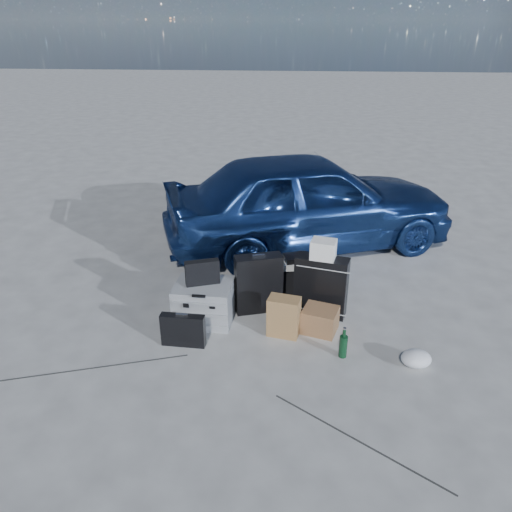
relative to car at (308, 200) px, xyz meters
The scene contains 15 objects.
ground 2.69m from the car, 101.66° to the right, with size 60.00×60.00×0.00m, color #BBBBB5.
car is the anchor object (origin of this frame).
pelican_case 2.45m from the car, 118.00° to the right, with size 0.61×0.50×0.44m, color #9B9FA0.
laptop_bag 2.40m from the car, 118.27° to the right, with size 0.36×0.09×0.27m, color black.
briefcase 2.94m from the car, 115.77° to the right, with size 0.45×0.10×0.35m, color black.
suitcase_left 1.98m from the car, 106.62° to the right, with size 0.52×0.19×0.68m, color black.
suitcase_right 1.91m from the car, 85.88° to the right, with size 0.57×0.21×0.69m, color black.
white_carton 1.88m from the car, 85.86° to the right, with size 0.26×0.21×0.21m, color white.
duffel_bag 1.50m from the car, 96.24° to the right, with size 0.72×0.31×0.36m, color black.
flat_box_white 1.45m from the car, 95.47° to the right, with size 0.41×0.31×0.07m, color white.
flat_box_black 1.45m from the car, 95.70° to the right, with size 0.30×0.21×0.06m, color black.
kraft_bag 2.39m from the car, 96.26° to the right, with size 0.32×0.19×0.43m, color #AE7E4B.
cardboard_box 2.30m from the car, 86.79° to the right, with size 0.35×0.31×0.26m, color olive.
plastic_bag 3.00m from the car, 69.59° to the right, with size 0.29×0.25×0.16m, color white.
green_bottle 2.74m from the car, 82.78° to the right, with size 0.08×0.08×0.32m, color #0E341A.
Camera 1 is at (0.36, -4.18, 3.00)m, focal length 35.00 mm.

